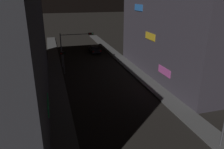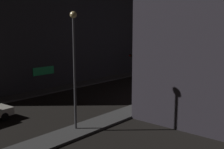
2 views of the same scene
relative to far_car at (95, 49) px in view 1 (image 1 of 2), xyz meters
The scene contains 6 objects.
sidewalk_left 15.25m from the far_car, 122.38° to the right, with size 2.05×63.11×0.16m, color #4C4C4C.
sidewalk_right 13.34m from the far_car, 74.97° to the right, with size 2.05×63.11×0.16m, color #4C4C4C.
building_facade_right 19.05m from the far_car, 58.47° to the right, with size 10.21×21.85×12.38m.
far_car is the anchor object (origin of this frame).
traffic_light_overhead 9.68m from the far_car, 122.00° to the right, with size 5.27×0.41×5.35m.
traffic_light_left_kerb 13.31m from the far_car, 121.46° to the right, with size 0.80×0.42×3.37m.
Camera 1 is at (-6.14, 0.59, 10.83)m, focal length 34.69 mm.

